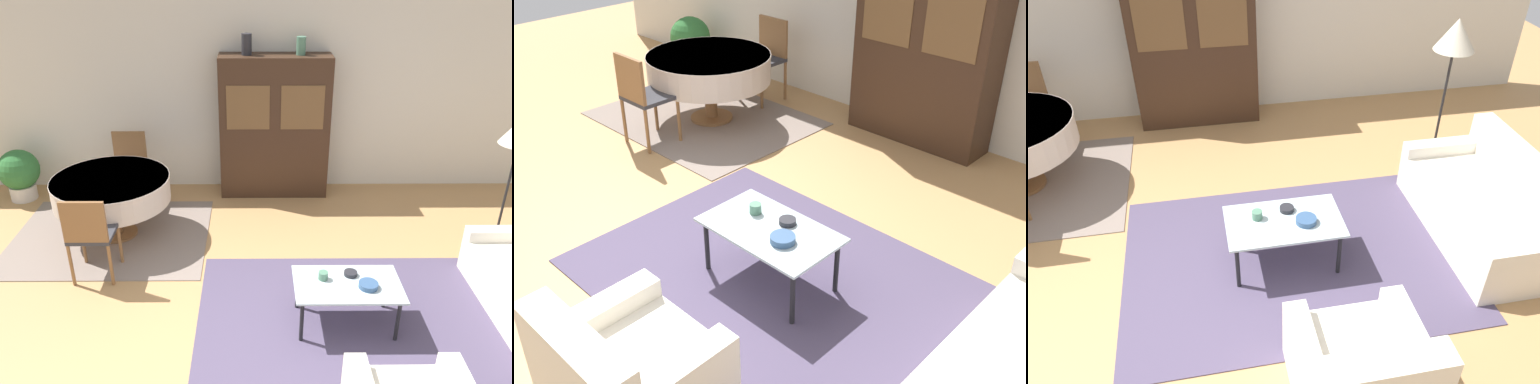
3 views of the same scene
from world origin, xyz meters
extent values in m
plane|color=tan|center=(0.00, 0.00, 0.00)|extent=(14.00, 14.00, 0.00)
cube|color=#4C425B|center=(1.10, 0.56, 0.01)|extent=(2.93, 2.09, 0.01)
cube|color=gray|center=(-1.56, 2.11, 0.01)|extent=(2.34, 1.82, 0.01)
cube|color=silver|center=(1.25, -0.78, 0.20)|extent=(0.85, 0.81, 0.40)
cube|color=silver|center=(1.25, -1.09, 0.57)|extent=(0.85, 0.20, 0.34)
cube|color=silver|center=(0.91, -0.78, 0.46)|extent=(0.16, 0.81, 0.12)
cube|color=silver|center=(1.60, -0.78, 0.46)|extent=(0.16, 0.81, 0.12)
cylinder|color=black|center=(0.59, 0.31, 0.22)|extent=(0.04, 0.04, 0.43)
cylinder|color=black|center=(1.44, 0.31, 0.22)|extent=(0.04, 0.04, 0.43)
cylinder|color=black|center=(0.59, 0.76, 0.22)|extent=(0.04, 0.04, 0.43)
cylinder|color=black|center=(1.44, 0.76, 0.22)|extent=(0.04, 0.04, 0.43)
cube|color=silver|center=(1.02, 0.53, 0.45)|extent=(0.97, 0.58, 0.02)
cube|color=#382316|center=(0.46, 3.36, 0.97)|extent=(1.47, 0.44, 1.94)
cube|color=brown|center=(0.11, 3.14, 1.31)|extent=(0.56, 0.01, 0.58)
cube|color=brown|center=(0.81, 3.14, 1.31)|extent=(0.56, 0.01, 0.58)
cylinder|color=brown|center=(-1.49, 2.16, 0.03)|extent=(0.48, 0.48, 0.03)
cylinder|color=brown|center=(-1.49, 2.16, 0.24)|extent=(0.14, 0.14, 0.45)
cylinder|color=beige|center=(-1.49, 2.16, 0.61)|extent=(1.36, 1.36, 0.30)
cylinder|color=beige|center=(-1.49, 2.16, 0.75)|extent=(1.37, 1.37, 0.03)
cylinder|color=brown|center=(-1.69, 1.55, 0.25)|extent=(0.04, 0.04, 0.48)
cylinder|color=brown|center=(-1.29, 1.55, 0.25)|extent=(0.04, 0.04, 0.48)
cylinder|color=brown|center=(-1.69, 1.14, 0.25)|extent=(0.04, 0.04, 0.48)
cylinder|color=brown|center=(-1.29, 1.14, 0.25)|extent=(0.04, 0.04, 0.48)
cube|color=#333338|center=(-1.49, 1.35, 0.51)|extent=(0.44, 0.44, 0.04)
cube|color=brown|center=(-1.49, 1.15, 0.75)|extent=(0.44, 0.04, 0.45)
cylinder|color=brown|center=(-1.29, 2.78, 0.25)|extent=(0.04, 0.04, 0.48)
cylinder|color=brown|center=(-1.69, 2.78, 0.25)|extent=(0.04, 0.04, 0.48)
cylinder|color=brown|center=(-1.29, 3.19, 0.25)|extent=(0.04, 0.04, 0.48)
cylinder|color=brown|center=(-1.69, 3.19, 0.25)|extent=(0.04, 0.04, 0.48)
cube|color=#333338|center=(-1.49, 2.98, 0.51)|extent=(0.44, 0.44, 0.04)
cube|color=brown|center=(-1.49, 3.18, 0.75)|extent=(0.44, 0.04, 0.45)
cylinder|color=#4C7A60|center=(0.80, 0.60, 0.50)|extent=(0.09, 0.09, 0.08)
cylinder|color=#33517A|center=(1.19, 0.48, 0.48)|extent=(0.17, 0.17, 0.05)
cylinder|color=#232328|center=(1.07, 0.66, 0.48)|extent=(0.12, 0.12, 0.04)
cylinder|color=beige|center=(-3.03, 3.15, 0.10)|extent=(0.35, 0.35, 0.21)
sphere|color=#2D6B33|center=(-3.03, 3.15, 0.44)|extent=(0.55, 0.55, 0.55)
camera|label=1|loc=(0.17, -3.11, 3.17)|focal=35.00mm
camera|label=2|loc=(3.41, -1.94, 2.79)|focal=42.00mm
camera|label=3|loc=(0.41, -2.59, 3.08)|focal=35.00mm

